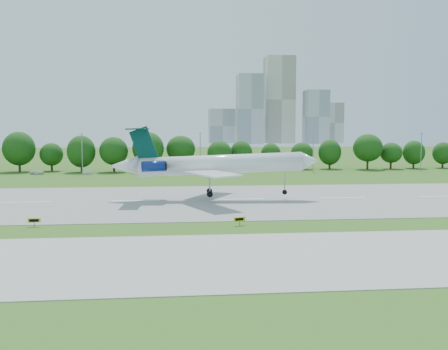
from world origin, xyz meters
TOP-DOWN VIEW (x-y plane):
  - ground at (0.00, 0.00)m, footprint 600.00×600.00m
  - runway at (0.00, 25.00)m, footprint 400.00×45.00m
  - taxiway at (0.00, -18.00)m, footprint 400.00×23.00m
  - tree_line at (0.00, 92.00)m, footprint 288.40×8.40m
  - light_poles at (-2.50, 82.00)m, footprint 175.90×0.25m
  - skyline at (100.16, 390.61)m, footprint 127.00×52.00m
  - airliner at (13.95, 25.10)m, footprint 39.31×28.63m
  - taxi_sign_centre at (-12.15, 1.47)m, footprint 1.71×0.25m
  - taxi_sign_right at (16.25, -0.52)m, footprint 1.70×0.77m
  - service_vehicle_a at (-18.60, 82.82)m, footprint 3.57×2.14m
  - service_vehicle_b at (-33.56, 83.44)m, footprint 4.19×2.17m

SIDE VIEW (x-z plane):
  - ground at x=0.00m, z-range 0.00..0.00m
  - runway at x=0.00m, z-range 0.00..0.08m
  - taxiway at x=0.00m, z-range 0.00..0.08m
  - service_vehicle_a at x=-18.60m, z-range 0.00..1.11m
  - service_vehicle_b at x=-33.56m, z-range 0.00..1.36m
  - taxi_sign_centre at x=-12.15m, z-range 0.29..1.49m
  - taxi_sign_right at x=16.25m, z-range 0.29..1.51m
  - tree_line at x=0.00m, z-range 0.99..11.39m
  - light_poles at x=-2.50m, z-range 0.24..12.43m
  - airliner at x=13.95m, z-range 0.29..13.50m
  - skyline at x=100.16m, z-range -9.54..70.46m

